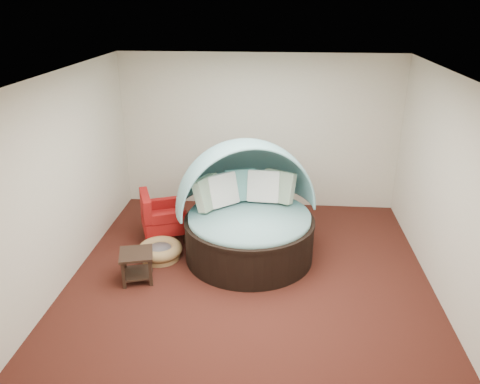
# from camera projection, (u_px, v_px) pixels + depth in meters

# --- Properties ---
(floor) EXTENTS (5.00, 5.00, 0.00)m
(floor) POSITION_uv_depth(u_px,v_px,m) (250.00, 274.00, 6.68)
(floor) COLOR #401912
(floor) RESTS_ON ground
(wall_back) EXTENTS (5.00, 0.00, 5.00)m
(wall_back) POSITION_uv_depth(u_px,v_px,m) (259.00, 132.00, 8.44)
(wall_back) COLOR beige
(wall_back) RESTS_ON floor
(wall_front) EXTENTS (5.00, 0.00, 5.00)m
(wall_front) POSITION_uv_depth(u_px,v_px,m) (232.00, 294.00, 3.84)
(wall_front) COLOR beige
(wall_front) RESTS_ON floor
(wall_left) EXTENTS (0.00, 5.00, 5.00)m
(wall_left) POSITION_uv_depth(u_px,v_px,m) (67.00, 177.00, 6.33)
(wall_left) COLOR beige
(wall_left) RESTS_ON floor
(wall_right) EXTENTS (0.00, 5.00, 5.00)m
(wall_right) POSITION_uv_depth(u_px,v_px,m) (447.00, 189.00, 5.95)
(wall_right) COLOR beige
(wall_right) RESTS_ON floor
(ceiling) EXTENTS (5.00, 5.00, 0.00)m
(ceiling) POSITION_uv_depth(u_px,v_px,m) (252.00, 74.00, 5.60)
(ceiling) COLOR white
(ceiling) RESTS_ON wall_back
(canopy_daybed) EXTENTS (2.48, 2.44, 1.77)m
(canopy_daybed) POSITION_uv_depth(u_px,v_px,m) (247.00, 204.00, 6.93)
(canopy_daybed) COLOR black
(canopy_daybed) RESTS_ON floor
(pet_basket) EXTENTS (0.88, 0.88, 0.23)m
(pet_basket) POSITION_uv_depth(u_px,v_px,m) (160.00, 251.00, 7.05)
(pet_basket) COLOR #997745
(pet_basket) RESTS_ON floor
(red_armchair) EXTENTS (0.89, 0.89, 0.81)m
(red_armchair) POSITION_uv_depth(u_px,v_px,m) (161.00, 217.00, 7.55)
(red_armchair) COLOR black
(red_armchair) RESTS_ON floor
(side_table) EXTENTS (0.55, 0.55, 0.43)m
(side_table) POSITION_uv_depth(u_px,v_px,m) (137.00, 262.00, 6.44)
(side_table) COLOR black
(side_table) RESTS_ON floor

